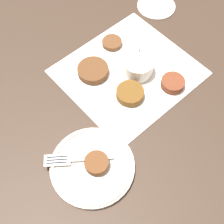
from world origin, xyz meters
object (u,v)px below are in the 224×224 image
(sauce_bowl, at_px, (138,66))
(serving_plate, at_px, (92,166))
(fork, at_px, (71,159))
(extra_saucer, at_px, (156,6))
(fritter_on_plate, at_px, (97,163))

(sauce_bowl, relative_size, serving_plate, 0.46)
(fork, xyz_separation_m, extra_saucer, (0.51, 0.28, -0.02))
(fritter_on_plate, xyz_separation_m, extra_saucer, (0.47, 0.33, -0.02))
(sauce_bowl, height_order, fritter_on_plate, sauce_bowl)
(sauce_bowl, height_order, fork, sauce_bowl)
(fritter_on_plate, height_order, extra_saucer, fritter_on_plate)
(fork, distance_m, extra_saucer, 0.59)
(fork, bearing_deg, fritter_on_plate, -47.60)
(sauce_bowl, height_order, serving_plate, sauce_bowl)
(extra_saucer, bearing_deg, sauce_bowl, -142.10)
(fritter_on_plate, relative_size, extra_saucer, 0.46)
(sauce_bowl, xyz_separation_m, fork, (-0.30, -0.11, -0.00))
(sauce_bowl, relative_size, fritter_on_plate, 1.62)
(sauce_bowl, xyz_separation_m, serving_plate, (-0.26, -0.15, -0.02))
(serving_plate, distance_m, fritter_on_plate, 0.02)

